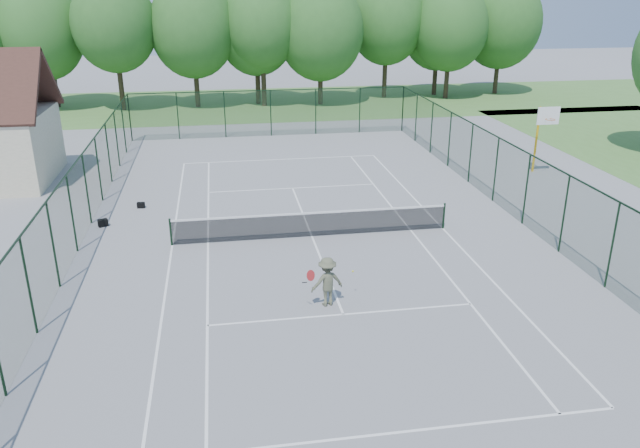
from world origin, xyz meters
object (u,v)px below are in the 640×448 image
(tennis_player, at_px, (327,282))
(tennis_net, at_px, (312,223))
(sports_bag_a, at_px, (103,223))
(basketball_goal, at_px, (543,126))

(tennis_player, bearing_deg, tennis_net, 86.17)
(sports_bag_a, distance_m, tennis_player, 11.53)
(basketball_goal, bearing_deg, sports_bag_a, -168.97)
(tennis_net, bearing_deg, tennis_player, -93.83)
(basketball_goal, relative_size, tennis_player, 2.01)
(tennis_net, xyz_separation_m, basketball_goal, (13.15, 6.74, 1.99))
(basketball_goal, xyz_separation_m, sports_bag_a, (-21.60, -4.21, -2.42))
(tennis_net, height_order, tennis_player, tennis_player)
(tennis_net, height_order, basketball_goal, basketball_goal)
(tennis_net, xyz_separation_m, sports_bag_a, (-8.45, 2.53, -0.42))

